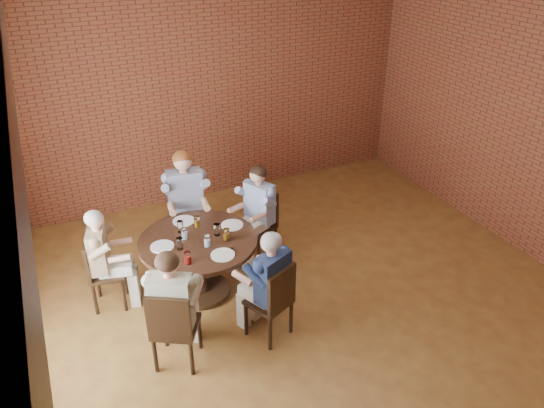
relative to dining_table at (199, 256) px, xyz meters
name	(u,v)px	position (x,y,z in m)	size (l,w,h in m)	color
floor	(314,329)	(0.90, -1.11, -0.53)	(7.00, 7.00, 0.00)	olive
wall_back	(202,90)	(0.90, 2.39, 1.17)	(7.00, 7.00, 0.00)	brown
dining_table	(199,256)	(0.00, 0.00, 0.00)	(1.34, 1.34, 0.75)	black
chair_a	(261,221)	(0.98, 0.47, -0.04)	(0.53, 0.53, 0.90)	black
diner_a	(257,214)	(0.91, 0.44, 0.11)	(0.49, 0.60, 1.27)	#425DAD
chair_b	(187,212)	(0.16, 1.03, 0.00)	(0.53, 0.53, 0.98)	black
diner_b	(187,204)	(0.15, 0.94, 0.17)	(0.57, 0.70, 1.40)	gray
chair_c	(100,270)	(-1.07, 0.26, -0.05)	(0.45, 0.45, 0.88)	black
diner_c	(105,260)	(-1.00, 0.25, 0.08)	(0.46, 0.57, 1.22)	brown
chair_d	(173,327)	(-0.59, -1.00, -0.02)	(0.57, 0.57, 0.93)	black
diner_d	(174,308)	(-0.55, -0.93, 0.13)	(0.52, 0.64, 1.32)	#BCA294
chair_e	(274,300)	(0.46, -1.03, -0.03)	(0.53, 0.53, 0.90)	black
diner_e	(268,285)	(0.43, -0.96, 0.11)	(0.49, 0.61, 1.27)	navy
plate_a	(232,225)	(0.46, 0.12, 0.23)	(0.26, 0.26, 0.01)	white
plate_b	(184,221)	(-0.03, 0.45, 0.23)	(0.26, 0.26, 0.01)	white
plate_c	(162,246)	(-0.40, 0.02, 0.23)	(0.26, 0.26, 0.01)	white
plate_d	(223,255)	(0.14, -0.42, 0.23)	(0.26, 0.26, 0.01)	white
glass_a	(217,230)	(0.23, 0.00, 0.29)	(0.07, 0.07, 0.14)	white
glass_b	(197,222)	(0.08, 0.26, 0.29)	(0.07, 0.07, 0.14)	white
glass_c	(180,226)	(-0.13, 0.24, 0.29)	(0.07, 0.07, 0.14)	white
glass_d	(184,233)	(-0.13, 0.07, 0.29)	(0.07, 0.07, 0.14)	white
glass_e	(180,244)	(-0.23, -0.10, 0.29)	(0.07, 0.07, 0.14)	white
glass_f	(188,258)	(-0.24, -0.40, 0.29)	(0.07, 0.07, 0.14)	white
glass_g	(207,241)	(0.05, -0.18, 0.29)	(0.07, 0.07, 0.14)	white
glass_h	(227,234)	(0.29, -0.14, 0.29)	(0.07, 0.07, 0.14)	white
smartphone	(231,252)	(0.25, -0.39, 0.23)	(0.07, 0.14, 0.01)	black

